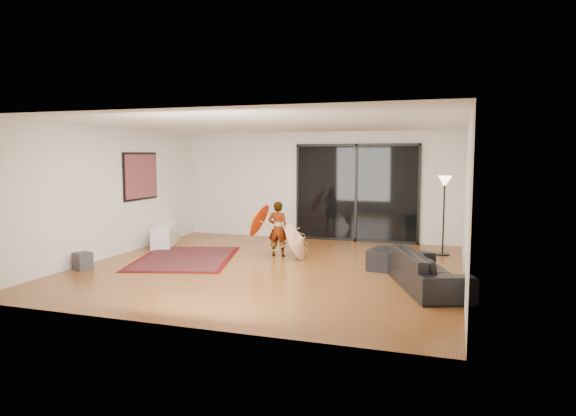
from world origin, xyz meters
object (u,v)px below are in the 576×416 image
at_px(media_console, 166,234).
at_px(sofa, 428,270).
at_px(ottoman, 390,260).
at_px(child, 278,229).

distance_m(media_console, sofa, 6.61).
bearing_deg(media_console, ottoman, -34.31).
relative_size(media_console, sofa, 0.82).
height_order(media_console, ottoman, media_console).
bearing_deg(child, media_console, -15.09).
xyz_separation_m(sofa, child, (-3.15, 1.74, 0.28)).
height_order(media_console, child, child).
relative_size(ottoman, child, 0.58).
height_order(media_console, sofa, sofa).
bearing_deg(sofa, child, 40.36).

